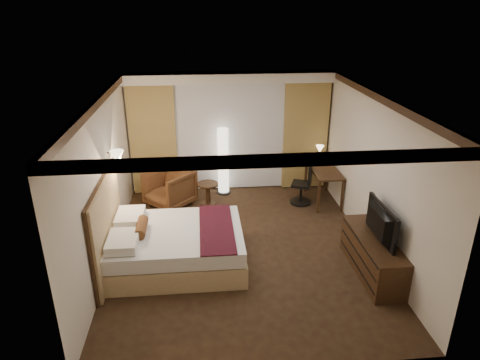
{
  "coord_description": "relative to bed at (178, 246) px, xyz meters",
  "views": [
    {
      "loc": [
        -0.67,
        -6.52,
        4.05
      ],
      "look_at": [
        0.0,
        0.4,
        1.15
      ],
      "focal_mm": 32.0,
      "sensor_mm": 36.0,
      "label": 1
    }
  ],
  "objects": [
    {
      "name": "right_wall",
      "position": [
        3.36,
        0.35,
        1.03
      ],
      "size": [
        0.02,
        5.5,
        2.7
      ],
      "primitive_type": "cube",
      "color": "silver",
      "rests_on": "floor"
    },
    {
      "name": "ceiling",
      "position": [
        1.11,
        0.35,
        2.38
      ],
      "size": [
        4.5,
        5.5,
        0.01
      ],
      "primitive_type": "cube",
      "color": "white",
      "rests_on": "back_wall"
    },
    {
      "name": "curtain_right_drape",
      "position": [
        2.81,
        2.96,
        0.93
      ],
      "size": [
        1.0,
        0.14,
        2.45
      ],
      "primitive_type": "cube",
      "color": "tan",
      "rests_on": "back_wall"
    },
    {
      "name": "television",
      "position": [
        3.08,
        -0.57,
        0.61
      ],
      "size": [
        0.6,
        1.04,
        0.14
      ],
      "primitive_type": "imported",
      "rotation": [
        0.0,
        0.0,
        1.58
      ],
      "color": "black",
      "rests_on": "dresser"
    },
    {
      "name": "left_wall",
      "position": [
        -1.14,
        0.35,
        1.03
      ],
      "size": [
        0.02,
        5.5,
        2.7
      ],
      "primitive_type": "cube",
      "color": "silver",
      "rests_on": "floor"
    },
    {
      "name": "floor",
      "position": [
        1.11,
        0.35,
        -0.32
      ],
      "size": [
        4.5,
        5.5,
        0.01
      ],
      "primitive_type": "cube",
      "color": "black",
      "rests_on": "ground"
    },
    {
      "name": "dresser",
      "position": [
        3.11,
        -0.57,
        -0.0
      ],
      "size": [
        0.5,
        1.62,
        0.63
      ],
      "primitive_type": null,
      "color": "black",
      "rests_on": "floor"
    },
    {
      "name": "armchair",
      "position": [
        -0.25,
        2.25,
        0.12
      ],
      "size": [
        1.16,
        1.15,
        0.87
      ],
      "primitive_type": "imported",
      "rotation": [
        0.0,
        0.0,
        -0.77
      ],
      "color": "#503318",
      "rests_on": "floor"
    },
    {
      "name": "wall_sconce",
      "position": [
        -0.98,
        0.84,
        1.3
      ],
      "size": [
        0.24,
        0.24,
        0.24
      ],
      "primitive_type": null,
      "color": "white",
      "rests_on": "left_wall"
    },
    {
      "name": "back_wall",
      "position": [
        1.11,
        3.1,
        1.03
      ],
      "size": [
        4.5,
        0.02,
        2.7
      ],
      "primitive_type": "cube",
      "color": "silver",
      "rests_on": "floor"
    },
    {
      "name": "curtain_left_drape",
      "position": [
        -0.59,
        2.96,
        0.93
      ],
      "size": [
        1.0,
        0.14,
        2.45
      ],
      "primitive_type": "cube",
      "color": "tan",
      "rests_on": "back_wall"
    },
    {
      "name": "crown_molding",
      "position": [
        1.11,
        0.35,
        2.32
      ],
      "size": [
        4.5,
        5.5,
        0.12
      ],
      "primitive_type": null,
      "color": "black",
      "rests_on": "ceiling"
    },
    {
      "name": "floor_lamp",
      "position": [
        0.93,
        2.79,
        0.45
      ],
      "size": [
        0.32,
        0.32,
        1.53
      ],
      "primitive_type": null,
      "color": "white",
      "rests_on": "floor"
    },
    {
      "name": "desk",
      "position": [
        3.06,
        2.14,
        0.06
      ],
      "size": [
        0.55,
        1.21,
        0.75
      ],
      "primitive_type": null,
      "color": "black",
      "rests_on": "floor"
    },
    {
      "name": "soffit",
      "position": [
        1.11,
        2.85,
        2.28
      ],
      "size": [
        4.5,
        0.5,
        0.2
      ],
      "primitive_type": "cube",
      "color": "white",
      "rests_on": "ceiling"
    },
    {
      "name": "office_chair",
      "position": [
        2.56,
        2.09,
        0.16
      ],
      "size": [
        0.6,
        0.6,
        0.95
      ],
      "primitive_type": null,
      "rotation": [
        0.0,
        0.0,
        -0.38
      ],
      "color": "black",
      "rests_on": "floor"
    },
    {
      "name": "curtain_sheer",
      "position": [
        1.11,
        3.02,
        0.93
      ],
      "size": [
        2.48,
        0.04,
        2.45
      ],
      "primitive_type": "cube",
      "color": "silver",
      "rests_on": "back_wall"
    },
    {
      "name": "headboard",
      "position": [
        -1.09,
        -0.0,
        0.43
      ],
      "size": [
        0.12,
        1.99,
        1.5
      ],
      "primitive_type": null,
      "color": "tan",
      "rests_on": "floor"
    },
    {
      "name": "side_table",
      "position": [
        0.56,
        2.21,
        -0.07
      ],
      "size": [
        0.45,
        0.45,
        0.49
      ],
      "primitive_type": null,
      "color": "black",
      "rests_on": "floor"
    },
    {
      "name": "bed",
      "position": [
        0.0,
        0.0,
        0.0
      ],
      "size": [
        2.16,
        1.69,
        0.63
      ],
      "primitive_type": null,
      "color": "white",
      "rests_on": "floor"
    },
    {
      "name": "desk_lamp",
      "position": [
        3.06,
        2.59,
        0.6
      ],
      "size": [
        0.18,
        0.18,
        0.34
      ],
      "primitive_type": null,
      "color": "#FFD899",
      "rests_on": "desk"
    }
  ]
}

